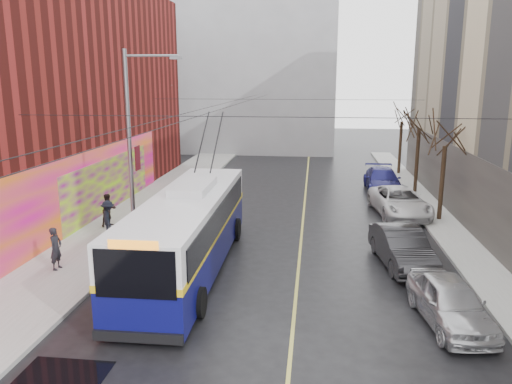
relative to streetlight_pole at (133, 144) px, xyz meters
The scene contains 20 objects.
ground 12.70m from the streetlight_pole, 58.46° to the right, with size 140.00×140.00×0.00m, color black.
sidewalk_left 5.50m from the streetlight_pole, 132.95° to the left, with size 4.00×60.00×0.15m, color gray.
sidewalk_right 16.00m from the streetlight_pole, ahead, with size 2.00×60.00×0.15m, color gray.
lane_line 9.89m from the streetlight_pole, 27.64° to the left, with size 0.12×50.00×0.01m, color #BFB74C.
building_far 35.24m from the streetlight_pole, 89.77° to the left, with size 20.50×12.10×18.00m.
streetlight_pole is the anchor object (origin of this frame).
catenary_wires 6.14m from the streetlight_pole, 52.95° to the left, with size 18.00×60.00×0.22m.
tree_near 16.28m from the streetlight_pole, 21.62° to the left, with size 3.20×3.20×6.40m.
tree_mid 19.96m from the streetlight_pole, 40.65° to the left, with size 3.20×3.20×6.68m.
tree_far 25.09m from the streetlight_pole, 52.88° to the left, with size 3.20×3.20×6.57m.
pigeons_flying 4.16m from the streetlight_pole, ahead, with size 3.27×3.88×2.03m.
trolleybus 5.17m from the streetlight_pole, 39.78° to the right, with size 3.12×12.90×6.08m.
parked_car_a 14.67m from the streetlight_pole, 26.45° to the right, with size 1.77×4.40×1.50m, color #BCBDC1.
parked_car_b 12.66m from the streetlight_pole, ahead, with size 1.70×4.86×1.60m, color #262628.
parked_car_c 15.47m from the streetlight_pole, 28.37° to the left, with size 2.65×5.74×1.59m, color silver.
parked_car_d 18.99m from the streetlight_pole, 45.70° to the left, with size 2.29×5.63×1.64m, color navy.
following_car 8.41m from the streetlight_pole, 73.07° to the left, with size 1.56×3.88×1.32m, color #9F9FA3.
pedestrian_a 5.66m from the streetlight_pole, 120.35° to the right, with size 0.64×0.42×1.75m, color black.
pedestrian_b 5.22m from the streetlight_pole, 134.27° to the left, with size 0.84×0.65×1.73m, color black.
pedestrian_c 4.29m from the streetlight_pole, 153.91° to the left, with size 1.15×0.66×1.78m, color black.
Camera 1 is at (2.03, -11.66, 7.69)m, focal length 35.00 mm.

